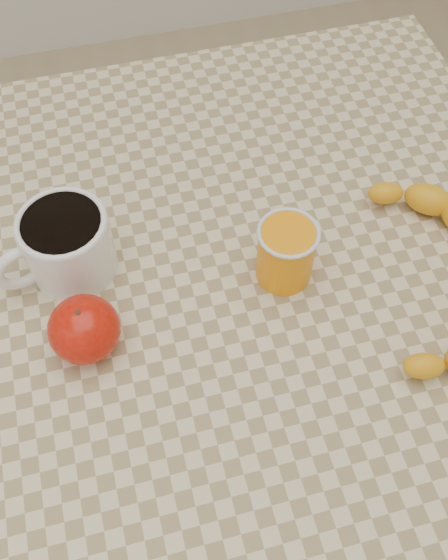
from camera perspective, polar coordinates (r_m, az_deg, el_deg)
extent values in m
plane|color=tan|center=(1.37, 0.00, -17.71)|extent=(3.00, 3.00, 0.00)
cube|color=beige|center=(0.69, 0.00, -1.80)|extent=(0.80, 0.80, 0.04)
cube|color=olive|center=(0.73, 0.00, -3.80)|extent=(0.74, 0.74, 0.06)
cylinder|color=olive|center=(1.27, 11.42, 6.09)|extent=(0.05, 0.05, 0.71)
cylinder|color=white|center=(0.68, -14.02, 3.11)|extent=(0.12, 0.12, 0.08)
cylinder|color=black|center=(0.65, -14.66, 4.91)|extent=(0.08, 0.08, 0.01)
torus|color=white|center=(0.65, -14.72, 5.10)|extent=(0.09, 0.09, 0.01)
torus|color=white|center=(0.68, -18.09, 1.04)|extent=(0.06, 0.03, 0.06)
cylinder|color=orange|center=(0.66, 5.66, 2.40)|extent=(0.06, 0.06, 0.07)
torus|color=silver|center=(0.63, 5.94, 4.32)|extent=(0.07, 0.07, 0.00)
ellipsoid|color=#A70C05|center=(0.63, -12.66, -4.41)|extent=(0.08, 0.08, 0.07)
cylinder|color=#382311|center=(0.60, -13.15, -3.15)|extent=(0.01, 0.01, 0.01)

